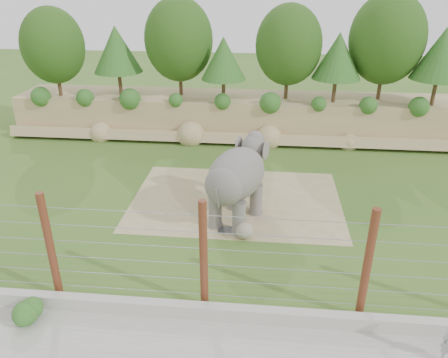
{
  "coord_description": "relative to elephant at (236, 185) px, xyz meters",
  "views": [
    {
      "loc": [
        1.74,
        -15.64,
        10.09
      ],
      "look_at": [
        0.0,
        2.0,
        1.6
      ],
      "focal_mm": 35.0,
      "sensor_mm": 36.0,
      "label": 1
    }
  ],
  "objects": [
    {
      "name": "back_embankment",
      "position": [
        -0.03,
        11.49,
        2.23
      ],
      "size": [
        30.0,
        5.52,
        8.77
      ],
      "color": "tan",
      "rests_on": "ground"
    },
    {
      "name": "retaining_wall",
      "position": [
        -0.62,
        -6.19,
        -1.49
      ],
      "size": [
        26.0,
        0.35,
        0.5
      ],
      "primitive_type": "cube",
      "color": "#A5A298",
      "rests_on": "ground"
    },
    {
      "name": "ground",
      "position": [
        -0.62,
        -1.19,
        -1.74
      ],
      "size": [
        90.0,
        90.0,
        0.0
      ],
      "primitive_type": "plane",
      "color": "#3B6224",
      "rests_on": "ground"
    },
    {
      "name": "drain_grate",
      "position": [
        -0.19,
        -0.96,
        -1.7
      ],
      "size": [
        1.0,
        0.6,
        0.03
      ],
      "primitive_type": "cube",
      "color": "#262628",
      "rests_on": "dirt_patch"
    },
    {
      "name": "walkway_shrub",
      "position": [
        -5.9,
        -6.99,
        -1.33
      ],
      "size": [
        0.8,
        0.8,
        0.8
      ],
      "primitive_type": "sphere",
      "color": "#20531E",
      "rests_on": "walkway"
    },
    {
      "name": "barrier_fence",
      "position": [
        -0.62,
        -5.69,
        0.26
      ],
      "size": [
        20.26,
        0.26,
        4.0
      ],
      "color": "#562918",
      "rests_on": "ground"
    },
    {
      "name": "elephant",
      "position": [
        0.0,
        0.0,
        0.0
      ],
      "size": [
        3.26,
        4.67,
        3.48
      ],
      "primitive_type": null,
      "rotation": [
        0.0,
        0.0,
        -0.37
      ],
      "color": "#5E5853",
      "rests_on": "ground"
    },
    {
      "name": "dirt_patch",
      "position": [
        -0.12,
        1.81,
        -1.73
      ],
      "size": [
        10.0,
        7.0,
        0.02
      ],
      "primitive_type": "cube",
      "color": "#9D8D63",
      "rests_on": "ground"
    },
    {
      "name": "stone_ball",
      "position": [
        0.46,
        -1.49,
        -1.35
      ],
      "size": [
        0.74,
        0.74,
        0.74
      ],
      "primitive_type": "sphere",
      "color": "gray",
      "rests_on": "dirt_patch"
    }
  ]
}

